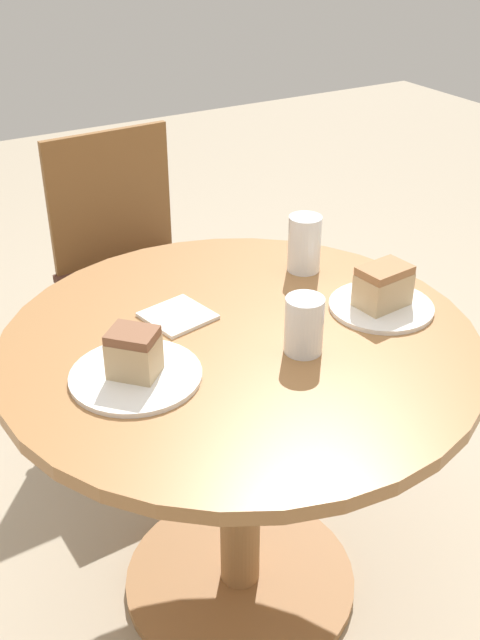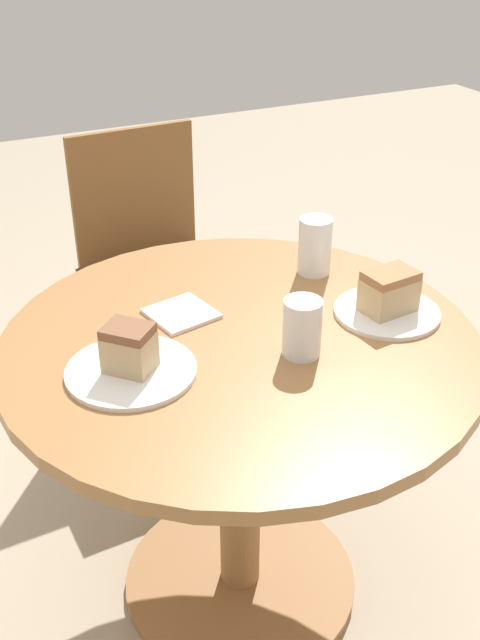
# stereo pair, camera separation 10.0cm
# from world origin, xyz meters

# --- Properties ---
(ground_plane) EXTENTS (8.00, 8.00, 0.00)m
(ground_plane) POSITION_xyz_m (0.00, 0.00, 0.00)
(ground_plane) COLOR tan
(table) EXTENTS (0.97, 0.97, 0.72)m
(table) POSITION_xyz_m (0.00, 0.00, 0.52)
(table) COLOR #9E6B3D
(table) RESTS_ON ground_plane
(chair) EXTENTS (0.44, 0.44, 0.88)m
(chair) POSITION_xyz_m (0.11, 0.83, 0.47)
(chair) COLOR brown
(chair) RESTS_ON ground_plane
(plate_near) EXTENTS (0.25, 0.25, 0.01)m
(plate_near) POSITION_xyz_m (-0.24, -0.03, 0.72)
(plate_near) COLOR white
(plate_near) RESTS_ON table
(plate_far) EXTENTS (0.22, 0.22, 0.01)m
(plate_far) POSITION_xyz_m (0.32, -0.05, 0.72)
(plate_far) COLOR white
(plate_far) RESTS_ON table
(cake_slice_near) EXTENTS (0.11, 0.11, 0.09)m
(cake_slice_near) POSITION_xyz_m (-0.24, -0.03, 0.77)
(cake_slice_near) COLOR tan
(cake_slice_near) RESTS_ON plate_near
(cake_slice_far) EXTENTS (0.12, 0.09, 0.09)m
(cake_slice_far) POSITION_xyz_m (0.32, -0.05, 0.77)
(cake_slice_far) COLOR tan
(cake_slice_far) RESTS_ON plate_far
(glass_lemonade) EXTENTS (0.08, 0.08, 0.12)m
(glass_lemonade) POSITION_xyz_m (0.08, -0.11, 0.77)
(glass_lemonade) COLOR silver
(glass_lemonade) RESTS_ON table
(glass_water) EXTENTS (0.08, 0.08, 0.13)m
(glass_water) POSITION_xyz_m (0.28, 0.19, 0.78)
(glass_water) COLOR silver
(glass_water) RESTS_ON table
(napkin_stack) EXTENTS (0.15, 0.15, 0.01)m
(napkin_stack) POSITION_xyz_m (-0.07, 0.13, 0.72)
(napkin_stack) COLOR silver
(napkin_stack) RESTS_ON table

